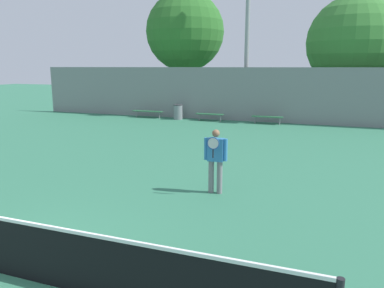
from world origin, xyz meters
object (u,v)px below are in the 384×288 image
Objects in this scene: bench_courtside_far at (210,114)px; bench_courtside_near at (148,111)px; tennis_player at (216,157)px; tree_green_tall at (353,43)px; bench_adjacent_court at (267,117)px; light_pole_far_right at (248,20)px; tree_green_broad at (185,32)px; trash_bin at (178,112)px.

bench_courtside_near is at bearing 180.00° from bench_courtside_far.
tree_green_tall is (3.61, 16.50, 3.65)m from tennis_player.
tennis_player is 12.28m from bench_adjacent_court.
tree_green_broad is at bearing 157.30° from light_pole_far_right.
bench_courtside_far is at bearing 180.00° from bench_adjacent_court.
tree_green_tall is at bearing 29.00° from bench_courtside_far.
light_pole_far_right is at bearing 43.97° from bench_courtside_far.
bench_courtside_far is at bearing -50.85° from tree_green_broad.
tree_green_broad is at bearing 104.73° from trash_bin.
light_pole_far_right is (1.75, 1.69, 5.48)m from bench_courtside_far.
trash_bin is (-3.77, -1.70, -5.42)m from light_pole_far_right.
light_pole_far_right is 6.59m from tree_green_tall.
light_pole_far_right reaches higher than bench_courtside_far.
tennis_player is 0.83× the size of bench_courtside_near.
tennis_player is at bearing -102.35° from tree_green_tall.
bench_adjacent_court is at bearing 89.65° from tennis_player.
light_pole_far_right is 1.39× the size of tree_green_tall.
tennis_player is at bearing -86.90° from bench_adjacent_court.
bench_courtside_near is 2.08m from trash_bin.
tennis_player is 14.96m from light_pole_far_right.
tennis_player is 1.00× the size of bench_courtside_far.
light_pole_far_right is 1.25× the size of tree_green_broad.
bench_adjacent_court is (-0.66, 12.25, -0.55)m from tennis_player.
tennis_player is at bearing -56.29° from bench_courtside_near.
bench_adjacent_court is 0.17× the size of light_pole_far_right.
light_pole_far_right reaches higher than bench_adjacent_court.
light_pole_far_right reaches higher than trash_bin.
bench_courtside_far is 3.41m from bench_adjacent_court.
trash_bin reaches higher than bench_adjacent_court.
bench_courtside_near is at bearing 180.00° from bench_adjacent_court.
tennis_player is 0.16× the size of light_pole_far_right.
tennis_player is at bearing -71.62° from bench_courtside_far.
tree_green_tall is at bearing 23.73° from trash_bin.
bench_adjacent_court is 7.35m from tree_green_tall.
light_pole_far_right is (-1.65, 1.69, 5.48)m from bench_adjacent_court.
tree_green_broad is at bearing -176.87° from tree_green_tall.
tree_green_broad is (-0.97, 3.68, 5.04)m from trash_bin.
bench_courtside_far is (-4.07, 12.25, -0.55)m from tennis_player.
tree_green_tall is (11.78, 4.26, 4.20)m from bench_courtside_near.
bench_courtside_far is 2.02m from trash_bin.
tree_green_broad is at bearing 150.13° from bench_adjacent_court.
bench_courtside_far is 6.96m from tree_green_broad.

